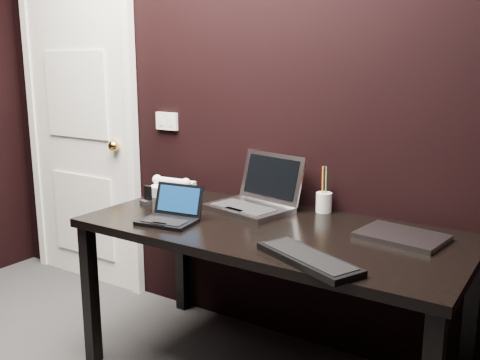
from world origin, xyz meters
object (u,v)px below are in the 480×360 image
Objects in this scene: silver_laptop at (255,200)px; ext_keyboard at (308,259)px; door at (81,126)px; desk at (270,243)px; netbook at (170,215)px; desk_phone at (172,188)px; closed_laptop at (402,236)px; mobile_phone at (147,197)px; pen_cup at (324,201)px.

ext_keyboard is (0.54, -0.51, -0.04)m from silver_laptop.
desk is at bearing -12.82° from door.
desk_phone is (-0.31, 0.38, 0.01)m from netbook.
mobile_phone reaches higher than closed_laptop.
desk is 6.15× the size of netbook.
desk_phone is (-0.52, -0.01, -0.01)m from silver_laptop.
pen_cup reaches higher than closed_laptop.
door reaches higher than silver_laptop.
netbook is at bearing -156.27° from desk.
mobile_phone is at bearing 164.28° from ext_keyboard.
desk is (1.65, -0.38, -0.38)m from door.
desk_phone is at bearing -169.48° from pen_cup.
pen_cup is at bearing 10.52° from desk_phone.
ext_keyboard is 1.17m from desk_phone.
silver_laptop is 0.96× the size of ext_keyboard.
closed_laptop is 1.62× the size of pen_cup.
silver_laptop is (-0.21, 0.21, 0.13)m from desk.
desk is 4.63× the size of closed_laptop.
desk_phone reaches higher than desk.
ext_keyboard is 0.49m from closed_laptop.
silver_laptop reaches higher than netbook.
closed_laptop is at bearing -24.77° from pen_cup.
ext_keyboard is 4.91× the size of mobile_phone.
silver_laptop is 1.22× the size of closed_laptop.
pen_cup is (0.83, 0.15, 0.01)m from desk_phone.
netbook is (1.23, -0.56, -0.27)m from door.
ext_keyboard is at bearing -42.39° from desk.
desk is 0.74m from mobile_phone.
mobile_phone is (-0.31, 0.18, 0.00)m from netbook.
silver_laptop is 0.52m from desk_phone.
door is 22.69× the size of mobile_phone.
door is 4.80× the size of silver_laptop.
netbook is at bearing -30.58° from mobile_phone.
door is 8.70× the size of desk_phone.
netbook is 2.93× the size of mobile_phone.
desk_phone is at bearing 128.95° from netbook.
pen_cup is at bearing 25.18° from silver_laptop.
door is 9.46× the size of pen_cup.
door is 1.47m from silver_laptop.
desk_phone is (0.92, -0.18, -0.26)m from door.
pen_cup is (1.74, -0.03, -0.25)m from door.
desk is at bearing 23.73° from netbook.
netbook reaches higher than closed_laptop.
netbook is at bearing -24.53° from door.
desk_phone is (-1.06, 0.50, 0.03)m from ext_keyboard.
silver_laptop is 0.34m from pen_cup.
pen_cup reaches higher than netbook.
door is at bearing 161.15° from ext_keyboard.
netbook is 0.36m from mobile_phone.
closed_laptop reaches higher than desk.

